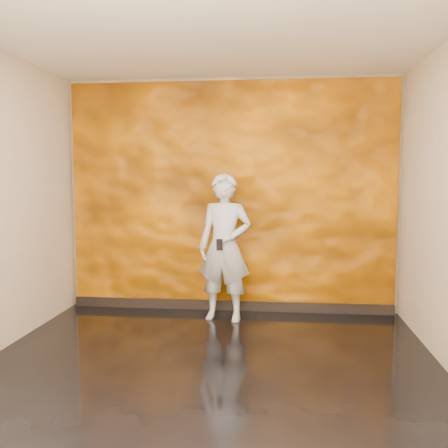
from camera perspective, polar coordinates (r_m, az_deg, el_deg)
room at (r=4.06m, az=-2.00°, el=2.24°), size 4.02×4.02×2.81m
feature_wall at (r=6.01m, az=0.74°, el=3.08°), size 3.90×0.06×2.75m
baseboard at (r=6.17m, az=0.69°, el=-9.28°), size 3.90×0.04×0.12m
man at (r=5.64m, az=0.07°, el=-2.67°), size 0.66×0.48×1.66m
phone at (r=5.41m, az=-0.52°, el=-2.39°), size 0.07×0.02×0.13m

